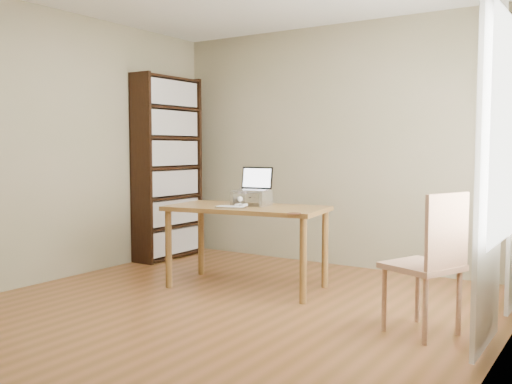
% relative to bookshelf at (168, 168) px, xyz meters
% --- Properties ---
extents(room, '(4.04, 4.54, 2.64)m').
position_rel_bookshelf_xyz_m(room, '(1.86, -1.54, 0.25)').
color(room, brown).
rests_on(room, ground).
extents(bookshelf, '(0.30, 0.90, 2.10)m').
position_rel_bookshelf_xyz_m(bookshelf, '(0.00, 0.00, 0.00)').
color(bookshelf, black).
rests_on(bookshelf, ground).
extents(curtains, '(0.03, 1.90, 2.25)m').
position_rel_bookshelf_xyz_m(curtains, '(3.75, -0.75, 0.12)').
color(curtains, white).
rests_on(curtains, ground).
extents(desk, '(1.51, 0.92, 0.75)m').
position_rel_bookshelf_xyz_m(desk, '(1.57, -0.69, -0.40)').
color(desk, brown).
rests_on(desk, ground).
extents(laptop_stand, '(0.32, 0.25, 0.13)m').
position_rel_bookshelf_xyz_m(laptop_stand, '(1.57, -0.61, -0.22)').
color(laptop_stand, silver).
rests_on(laptop_stand, desk).
extents(laptop, '(0.34, 0.30, 0.22)m').
position_rel_bookshelf_xyz_m(laptop, '(1.57, -0.56, -0.11)').
color(laptop, silver).
rests_on(laptop, laptop_stand).
extents(keyboard, '(0.28, 0.17, 0.02)m').
position_rel_bookshelf_xyz_m(keyboard, '(1.54, -0.91, -0.29)').
color(keyboard, silver).
rests_on(keyboard, desk).
extents(coaster, '(0.11, 0.11, 0.01)m').
position_rel_bookshelf_xyz_m(coaster, '(2.22, -0.99, -0.30)').
color(coaster, '#512F1B').
rests_on(coaster, desk).
extents(cat, '(0.25, 0.49, 0.16)m').
position_rel_bookshelf_xyz_m(cat, '(1.54, -0.58, -0.23)').
color(cat, '#4C433B').
rests_on(cat, desk).
extents(chair, '(0.57, 0.57, 0.99)m').
position_rel_bookshelf_xyz_m(chair, '(3.37, -1.11, -0.52)').
color(chair, tan).
rests_on(chair, ground).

